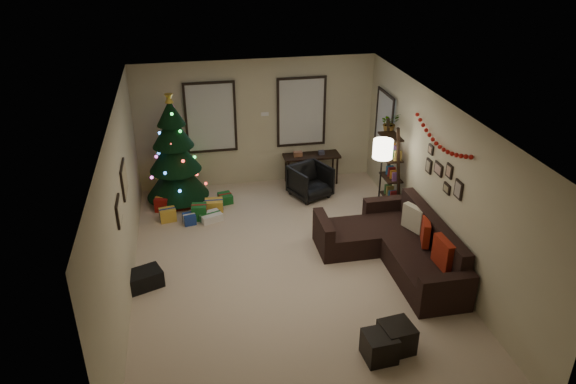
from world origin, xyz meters
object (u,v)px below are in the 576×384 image
(sofa, at_px, (398,247))
(desk_chair, at_px, (310,181))
(christmas_tree, at_px, (175,157))
(desk, at_px, (312,158))
(bookshelf, at_px, (392,171))

(sofa, height_order, desk_chair, sofa)
(christmas_tree, bearing_deg, desk, 5.77)
(sofa, xyz_separation_m, bookshelf, (0.45, 1.60, 0.63))
(desk, bearing_deg, desk_chair, -105.17)
(desk, xyz_separation_m, bookshelf, (1.17, -1.68, 0.33))
(sofa, bearing_deg, bookshelf, 74.14)
(desk, relative_size, desk_chair, 1.75)
(desk_chair, bearing_deg, bookshelf, -61.26)
(bookshelf, bearing_deg, sofa, -105.86)
(desk, distance_m, bookshelf, 2.07)
(desk_chair, bearing_deg, christmas_tree, 148.50)
(christmas_tree, height_order, bookshelf, christmas_tree)
(sofa, distance_m, bookshelf, 1.78)
(sofa, relative_size, bookshelf, 1.43)
(bookshelf, bearing_deg, christmas_tree, 161.02)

